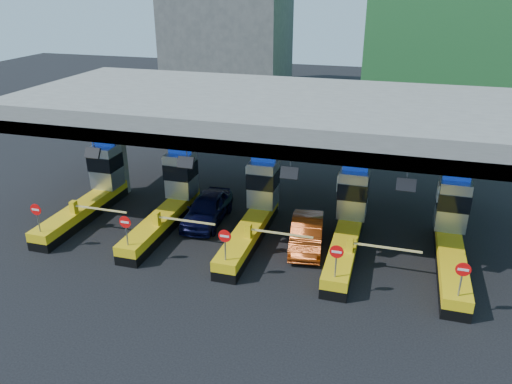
# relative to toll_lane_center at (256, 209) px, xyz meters

# --- Properties ---
(ground) EXTENTS (120.00, 120.00, 0.00)m
(ground) POSITION_rel_toll_lane_center_xyz_m (-0.00, -0.28, -1.40)
(ground) COLOR black
(ground) RESTS_ON ground
(toll_canopy) EXTENTS (28.00, 12.09, 7.00)m
(toll_canopy) POSITION_rel_toll_lane_center_xyz_m (-0.00, 2.59, 4.74)
(toll_canopy) COLOR slate
(toll_canopy) RESTS_ON ground
(toll_lane_far_left) EXTENTS (4.43, 8.00, 4.16)m
(toll_lane_far_left) POSITION_rel_toll_lane_center_xyz_m (-10.00, 0.00, 0.00)
(toll_lane_far_left) COLOR black
(toll_lane_far_left) RESTS_ON ground
(toll_lane_left) EXTENTS (4.43, 8.00, 4.16)m
(toll_lane_left) POSITION_rel_toll_lane_center_xyz_m (-5.00, 0.00, 0.00)
(toll_lane_left) COLOR black
(toll_lane_left) RESTS_ON ground
(toll_lane_center) EXTENTS (4.43, 8.00, 4.16)m
(toll_lane_center) POSITION_rel_toll_lane_center_xyz_m (0.00, 0.00, 0.00)
(toll_lane_center) COLOR black
(toll_lane_center) RESTS_ON ground
(toll_lane_right) EXTENTS (4.43, 8.00, 4.16)m
(toll_lane_right) POSITION_rel_toll_lane_center_xyz_m (5.00, 0.00, 0.00)
(toll_lane_right) COLOR black
(toll_lane_right) RESTS_ON ground
(toll_lane_far_right) EXTENTS (4.43, 8.00, 4.16)m
(toll_lane_far_right) POSITION_rel_toll_lane_center_xyz_m (10.00, 0.00, 0.00)
(toll_lane_far_right) COLOR black
(toll_lane_far_right) RESTS_ON ground
(bg_building_concrete) EXTENTS (14.00, 10.00, 18.00)m
(bg_building_concrete) POSITION_rel_toll_lane_center_xyz_m (-14.00, 35.72, 7.60)
(bg_building_concrete) COLOR #4C4C49
(bg_building_concrete) RESTS_ON ground
(van) EXTENTS (2.15, 4.95, 1.66)m
(van) POSITION_rel_toll_lane_center_xyz_m (-3.00, 0.45, -0.57)
(van) COLOR black
(van) RESTS_ON ground
(red_car) EXTENTS (2.18, 4.71, 1.50)m
(red_car) POSITION_rel_toll_lane_center_xyz_m (2.99, -0.81, -0.65)
(red_car) COLOR #882E0A
(red_car) RESTS_ON ground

